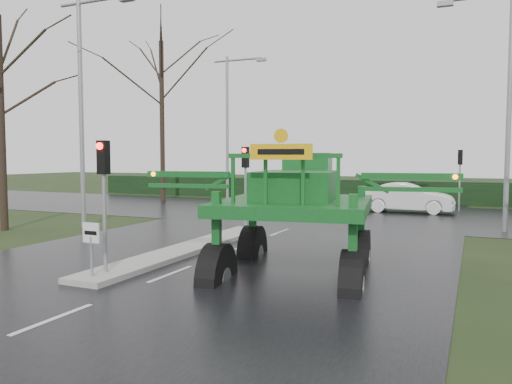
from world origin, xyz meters
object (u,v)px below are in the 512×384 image
at_px(traffic_signal_mid, 245,170).
at_px(street_light_left_near, 86,90).
at_px(traffic_signal_near, 104,178).
at_px(keep_left_sign, 91,241).
at_px(street_light_right, 502,87).
at_px(traffic_signal_far, 460,166).
at_px(street_light_left_far, 231,115).
at_px(crop_sprayer, 219,192).
at_px(white_sedan, 407,213).

xyz_separation_m(traffic_signal_mid, street_light_left_near, (-6.89, -1.49, 3.40)).
height_order(traffic_signal_near, traffic_signal_mid, same).
relative_size(keep_left_sign, street_light_right, 0.14).
bearing_deg(traffic_signal_far, street_light_left_far, 0.03).
distance_m(keep_left_sign, traffic_signal_mid, 9.12).
bearing_deg(keep_left_sign, traffic_signal_near, 90.00).
xyz_separation_m(traffic_signal_near, street_light_left_far, (-6.89, 21.01, 3.40)).
relative_size(crop_sprayer, white_sedan, 1.68).
distance_m(street_light_left_near, white_sedan, 17.94).
relative_size(traffic_signal_near, street_light_left_near, 0.35).
relative_size(traffic_signal_mid, street_light_left_far, 0.35).
bearing_deg(crop_sprayer, white_sedan, 73.26).
relative_size(keep_left_sign, traffic_signal_near, 0.38).
height_order(traffic_signal_far, street_light_left_near, street_light_left_near).
bearing_deg(street_light_left_near, traffic_signal_far, 43.63).
bearing_deg(street_light_right, street_light_left_far, 153.98).
height_order(street_light_right, street_light_left_far, same).
bearing_deg(white_sedan, street_light_left_far, 78.57).
bearing_deg(street_light_left_far, crop_sprayer, -64.24).
height_order(keep_left_sign, street_light_left_far, street_light_left_far).
bearing_deg(traffic_signal_mid, street_light_right, 25.40).
relative_size(keep_left_sign, white_sedan, 0.27).
distance_m(traffic_signal_near, crop_sprayer, 2.95).
relative_size(keep_left_sign, street_light_left_far, 0.14).
height_order(street_light_left_near, white_sedan, street_light_left_near).
height_order(keep_left_sign, street_light_right, street_light_right).
height_order(keep_left_sign, traffic_signal_mid, traffic_signal_mid).
bearing_deg(traffic_signal_far, crop_sprayer, 75.42).
distance_m(traffic_signal_near, traffic_signal_far, 22.42).
bearing_deg(keep_left_sign, street_light_right, 54.88).
height_order(traffic_signal_near, white_sedan, traffic_signal_near).
distance_m(street_light_right, street_light_left_far, 18.24).
height_order(traffic_signal_far, street_light_left_far, street_light_left_far).
xyz_separation_m(traffic_signal_mid, street_light_left_far, (-6.89, 12.51, 3.40)).
distance_m(keep_left_sign, street_light_right, 17.23).
relative_size(traffic_signal_mid, street_light_left_near, 0.35).
distance_m(street_light_right, white_sedan, 9.41).
xyz_separation_m(traffic_signal_far, street_light_left_far, (-14.69, -0.01, 3.40)).
distance_m(street_light_left_far, crop_sprayer, 22.29).
distance_m(traffic_signal_mid, crop_sprayer, 7.75).
distance_m(traffic_signal_far, street_light_left_near, 20.58).
bearing_deg(street_light_right, white_sedan, 126.50).
relative_size(traffic_signal_mid, street_light_right, 0.35).
bearing_deg(street_light_left_near, keep_left_sign, -47.41).
relative_size(street_light_right, white_sedan, 2.01).
xyz_separation_m(traffic_signal_near, traffic_signal_far, (7.80, 21.02, 0.00)).
height_order(keep_left_sign, white_sedan, keep_left_sign).
bearing_deg(street_light_left_near, traffic_signal_mid, 12.21).
bearing_deg(street_light_right, traffic_signal_far, 101.95).
height_order(traffic_signal_far, white_sedan, traffic_signal_far).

